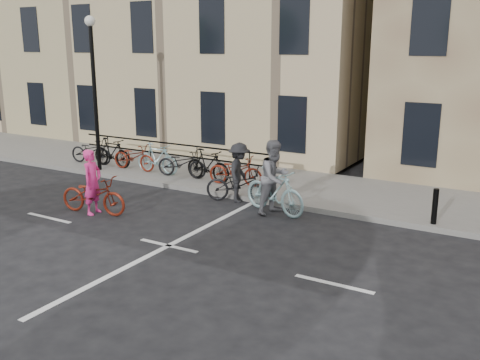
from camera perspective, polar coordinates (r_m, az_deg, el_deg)
The scene contains 9 objects.
ground at distance 12.45m, azimuth -7.63°, elevation -6.98°, with size 120.00×120.00×0.00m, color black.
sidewalk at distance 19.32m, azimuth -6.09°, elevation 0.98°, with size 46.00×4.00×0.15m, color slate.
building_west at distance 27.42m, azimuth -6.12°, elevation 15.56°, with size 20.00×10.00×10.00m, color tan.
lamp_post at distance 19.28m, azimuth -15.36°, elevation 10.79°, with size 0.36×0.36×5.28m.
bollard_east at distance 14.07m, azimuth 20.07°, elevation -2.66°, with size 0.14×0.14×0.90m, color black.
parked_bikes at distance 18.67m, azimuth -8.75°, elevation 2.21°, with size 8.30×1.23×1.05m.
cyclist_pink at distance 15.01m, azimuth -15.40°, elevation -1.21°, with size 2.08×1.01×1.77m.
cyclist_grey at distance 14.46m, azimuth 3.70°, elevation -0.45°, with size 2.18×1.17×2.03m.
cyclist_dark at distance 15.55m, azimuth -0.10°, elevation 0.13°, with size 2.08×1.28×1.75m.
Camera 1 is at (7.24, -9.09, 4.48)m, focal length 40.00 mm.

